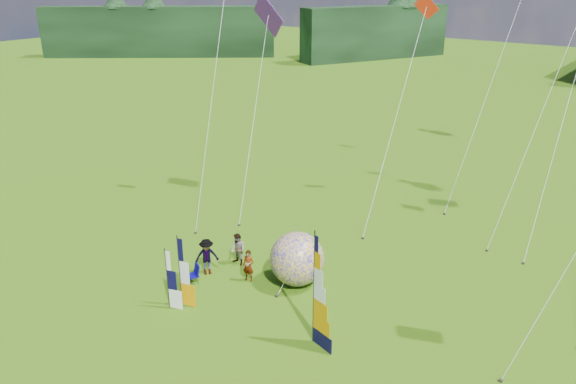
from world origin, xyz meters
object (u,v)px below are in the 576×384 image
Objects in this scene: spectator_a at (248,266)px; side_banner_left at (180,272)px; side_banner_far at (167,279)px; spectator_d at (291,247)px; camp_chair at (192,274)px; spectator_c at (207,257)px; bol_inflatable at (297,259)px; feather_banner_main at (314,290)px; spectator_b at (238,249)px.

side_banner_left is at bearing -119.47° from spectator_a.
side_banner_far reaches higher than spectator_a.
spectator_d is 5.27m from camp_chair.
spectator_c reaches higher than camp_chair.
spectator_c is at bearing 64.45° from spectator_d.
side_banner_left is 2.06× the size of spectator_a.
side_banner_left reaches higher than camp_chair.
spectator_c is at bearing -153.98° from bol_inflatable.
spectator_d is (-4.72, 4.81, -1.59)m from feather_banner_main.
spectator_c is at bearing 85.76° from side_banner_far.
feather_banner_main is 1.44× the size of side_banner_left.
bol_inflatable is 1.61× the size of spectator_a.
spectator_d is at bearing 1.69° from spectator_c.
camp_chair is at bearing -166.43° from feather_banner_main.
feather_banner_main reaches higher than bol_inflatable.
camp_chair is at bearing 90.14° from side_banner_far.
side_banner_left is at bearing -33.94° from camp_chair.
camp_chair is (-1.98, -1.85, -0.31)m from spectator_a.
bol_inflatable is 2.62× the size of camp_chair.
spectator_d is at bearing 50.60° from spectator_b.
bol_inflatable is (3.29, 5.16, -0.11)m from side_banner_far.
bol_inflatable is at bearing 145.00° from spectator_d.
side_banner_far is 1.76× the size of spectator_a.
spectator_a is (1.04, 3.40, -0.86)m from side_banner_left.
feather_banner_main is 7.45m from camp_chair.
spectator_d is at bearing 67.27° from spectator_a.
spectator_c is 1.15× the size of spectator_d.
spectator_a is 0.99× the size of spectator_d.
side_banner_left is 2.03× the size of spectator_d.
spectator_a is 1.77m from spectator_b.
side_banner_left is 6.43m from spectator_d.
bol_inflatable is (3.03, 4.66, -0.36)m from side_banner_left.
side_banner_far is 6.96m from spectator_d.
spectator_d reaches higher than camp_chair.
spectator_b reaches higher than spectator_a.
spectator_b is (-0.20, 4.82, -0.58)m from side_banner_far.
spectator_a is (1.30, 3.91, -0.61)m from side_banner_far.
side_banner_left is 1.96× the size of spectator_b.
feather_banner_main is at bearing -45.40° from bol_inflatable.
spectator_a is 2.83m from spectator_d.
bol_inflatable is 2.19m from spectator_d.
spectator_c is (-1.04, 2.67, -0.72)m from side_banner_left.
spectator_b is 0.90× the size of spectator_c.
side_banner_far is 1.09× the size of bol_inflatable.
spectator_c is (-4.07, -1.99, -0.37)m from bol_inflatable.
bol_inflatable is at bearing 62.92° from camp_chair.
spectator_c reaches higher than spectator_a.
spectator_b is 2.83m from camp_chair.
bol_inflatable is 1.59× the size of spectator_d.
bol_inflatable reaches higher than camp_chair.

